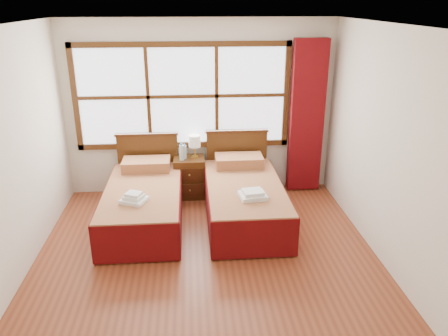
{
  "coord_description": "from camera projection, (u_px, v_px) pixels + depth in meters",
  "views": [
    {
      "loc": [
        -0.16,
        -4.16,
        2.83
      ],
      "look_at": [
        0.24,
        0.7,
        0.94
      ],
      "focal_mm": 35.0,
      "sensor_mm": 36.0,
      "label": 1
    }
  ],
  "objects": [
    {
      "name": "floor",
      "position": [
        208.0,
        269.0,
        4.9
      ],
      "size": [
        4.5,
        4.5,
        0.0
      ],
      "primitive_type": "plane",
      "color": "brown",
      "rests_on": "ground"
    },
    {
      "name": "ceiling",
      "position": [
        204.0,
        26.0,
        3.96
      ],
      "size": [
        4.5,
        4.5,
        0.0
      ],
      "primitive_type": "plane",
      "rotation": [
        3.14,
        0.0,
        0.0
      ],
      "color": "white",
      "rests_on": "wall_back"
    },
    {
      "name": "wall_back",
      "position": [
        200.0,
        109.0,
        6.52
      ],
      "size": [
        4.0,
        0.0,
        4.0
      ],
      "primitive_type": "plane",
      "rotation": [
        1.57,
        0.0,
        0.0
      ],
      "color": "silver",
      "rests_on": "floor"
    },
    {
      "name": "wall_left",
      "position": [
        3.0,
        166.0,
        4.28
      ],
      "size": [
        0.0,
        4.5,
        4.5
      ],
      "primitive_type": "plane",
      "rotation": [
        1.57,
        0.0,
        1.57
      ],
      "color": "silver",
      "rests_on": "floor"
    },
    {
      "name": "wall_right",
      "position": [
        396.0,
        155.0,
        4.58
      ],
      "size": [
        0.0,
        4.5,
        4.5
      ],
      "primitive_type": "plane",
      "rotation": [
        1.57,
        0.0,
        -1.57
      ],
      "color": "silver",
      "rests_on": "floor"
    },
    {
      "name": "window",
      "position": [
        183.0,
        96.0,
        6.39
      ],
      "size": [
        3.16,
        0.06,
        1.56
      ],
      "color": "white",
      "rests_on": "wall_back"
    },
    {
      "name": "curtain",
      "position": [
        307.0,
        117.0,
        6.56
      ],
      "size": [
        0.5,
        0.16,
        2.3
      ],
      "primitive_type": "cube",
      "color": "maroon",
      "rests_on": "wall_back"
    },
    {
      "name": "bed_left",
      "position": [
        144.0,
        202.0,
        5.85
      ],
      "size": [
        1.0,
        2.02,
        0.97
      ],
      "color": "#3F1F0D",
      "rests_on": "floor"
    },
    {
      "name": "bed_right",
      "position": [
        244.0,
        198.0,
        5.94
      ],
      "size": [
        1.02,
        2.04,
        0.99
      ],
      "color": "#3F1F0D",
      "rests_on": "floor"
    },
    {
      "name": "nightstand",
      "position": [
        189.0,
        177.0,
        6.63
      ],
      "size": [
        0.46,
        0.45,
        0.61
      ],
      "color": "#492910",
      "rests_on": "floor"
    },
    {
      "name": "towels_left",
      "position": [
        134.0,
        198.0,
        5.31
      ],
      "size": [
        0.37,
        0.35,
        0.12
      ],
      "rotation": [
        0.0,
        0.0,
        -0.41
      ],
      "color": "white",
      "rests_on": "bed_left"
    },
    {
      "name": "towels_right",
      "position": [
        253.0,
        195.0,
        5.4
      ],
      "size": [
        0.36,
        0.33,
        0.1
      ],
      "rotation": [
        0.0,
        0.0,
        0.14
      ],
      "color": "white",
      "rests_on": "bed_right"
    },
    {
      "name": "lamp",
      "position": [
        195.0,
        142.0,
        6.47
      ],
      "size": [
        0.17,
        0.17,
        0.34
      ],
      "color": "gold",
      "rests_on": "nightstand"
    },
    {
      "name": "bottle_near",
      "position": [
        182.0,
        152.0,
        6.39
      ],
      "size": [
        0.07,
        0.07,
        0.26
      ],
      "color": "silver",
      "rests_on": "nightstand"
    },
    {
      "name": "bottle_far",
      "position": [
        185.0,
        152.0,
        6.46
      ],
      "size": [
        0.06,
        0.06,
        0.23
      ],
      "color": "silver",
      "rests_on": "nightstand"
    }
  ]
}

